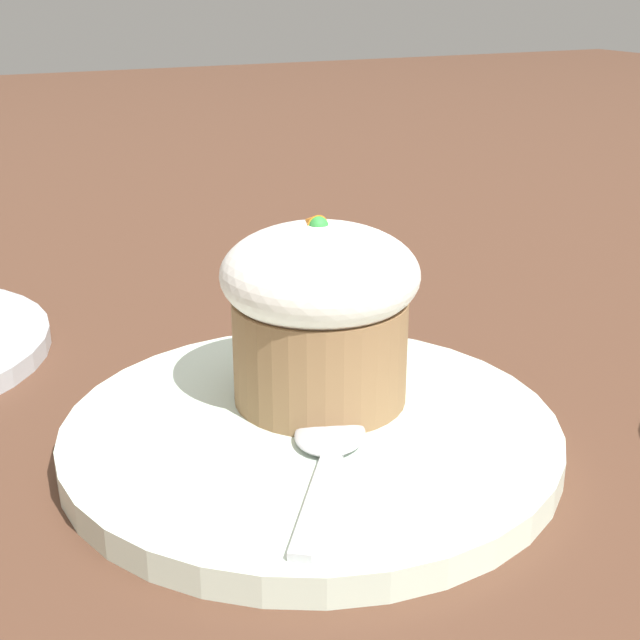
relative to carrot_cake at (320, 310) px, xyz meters
The scene contains 4 objects.
ground_plane 0.07m from the carrot_cake, 144.61° to the left, with size 4.00×4.00×0.00m, color #513323.
dessert_plate 0.07m from the carrot_cake, 144.61° to the left, with size 0.26×0.26×0.02m.
carrot_cake is the anchor object (origin of this frame).
spoon 0.08m from the carrot_cake, 160.91° to the left, with size 0.11×0.09×0.01m.
Camera 1 is at (-0.37, 0.17, 0.23)m, focal length 50.00 mm.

